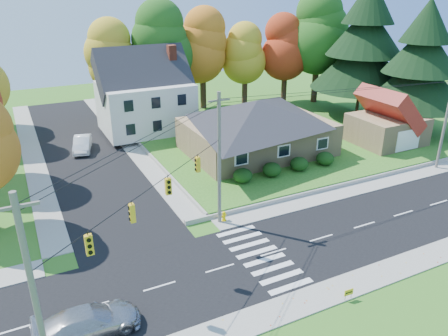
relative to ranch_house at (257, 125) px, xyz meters
The scene contains 23 objects.
ground 18.18m from the ranch_house, 116.57° to the right, with size 120.00×120.00×0.00m, color #3D7923.
road_main 18.18m from the ranch_house, 116.57° to the right, with size 90.00×8.00×0.02m, color black.
road_cross 19.15m from the ranch_house, 147.99° to the left, with size 8.00×44.00×0.02m, color black.
sidewalk_north 13.98m from the ranch_house, 126.03° to the right, with size 90.00×2.00×0.08m, color #9C9A90.
sidewalk_south 22.70m from the ranch_house, 110.85° to the right, with size 90.00×2.00×0.08m, color #9C9A90.
lawn 7.69m from the ranch_house, 45.00° to the left, with size 30.00×30.00×0.50m, color #3D7923.
ranch_house is the anchor object (origin of this frame).
colonial_house 14.46m from the ranch_house, 123.55° to the left, with size 10.40×8.40×9.60m.
garage 14.57m from the ranch_house, 15.99° to the right, with size 7.30×6.30×4.60m.
hedge_row 6.57m from the ranch_house, 94.61° to the right, with size 10.70×1.70×1.27m.
traffic_infrastructure 16.87m from the ranch_house, 119.09° to the right, with size 38.10×10.66×10.00m.
tree_lot_0 21.20m from the ranch_house, 119.05° to the left, with size 6.72×6.72×12.51m.
tree_lot_1 18.58m from the ranch_house, 103.24° to the left, with size 7.84×7.84×14.60m.
tree_lot_2 18.99m from the ranch_house, 83.66° to the left, with size 7.28×7.28×13.56m.
tree_lot_3 19.29m from the ranch_house, 64.80° to the left, with size 6.16×6.16×11.47m.
tree_lot_4 21.85m from the ranch_house, 48.81° to the left, with size 6.72×6.72×12.51m.
tree_lot_5 23.85m from the ranch_house, 37.87° to the left, with size 8.40×8.40×15.64m.
conifer_east_a 20.84m from the ranch_house, 17.53° to the left, with size 12.80×12.80×16.96m.
conifer_east_b 20.72m from the ranch_house, ahead, with size 11.20×11.20×14.84m.
silver_sedan 27.38m from the ranch_house, 138.54° to the right, with size 2.14×5.27×1.53m, color #A9AAB0.
white_car 18.73m from the ranch_house, 149.44° to the left, with size 1.64×4.70×1.55m, color white.
fire_hydrant 14.42m from the ranch_house, 130.19° to the right, with size 0.48×0.37×0.84m.
yard_sign 23.12m from the ranch_house, 107.17° to the right, with size 0.59×0.07×0.74m.
Camera 1 is at (-13.98, -20.62, 16.67)m, focal length 35.00 mm.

